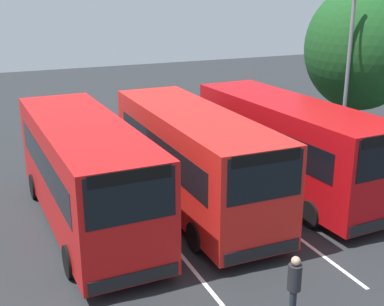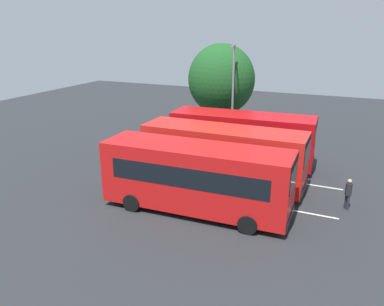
{
  "view_description": "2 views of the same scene",
  "coord_description": "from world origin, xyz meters",
  "px_view_note": "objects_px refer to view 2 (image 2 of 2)",
  "views": [
    {
      "loc": [
        15.42,
        -6.9,
        7.4
      ],
      "look_at": [
        -1.25,
        0.41,
        1.47
      ],
      "focal_mm": 48.05,
      "sensor_mm": 36.0,
      "label": 1
    },
    {
      "loc": [
        6.81,
        -19.85,
        8.87
      ],
      "look_at": [
        -1.31,
        -1.16,
        2.04
      ],
      "focal_mm": 35.75,
      "sensor_mm": 36.0,
      "label": 2
    }
  ],
  "objects_px": {
    "street_lamp": "(233,88)",
    "bus_center_right": "(242,137)",
    "bus_center_left": "(223,155)",
    "bus_far_left": "(196,177)",
    "depot_tree": "(221,80)",
    "pedestrian": "(348,192)"
  },
  "relations": [
    {
      "from": "street_lamp",
      "to": "bus_center_right",
      "type": "bearing_deg",
      "value": 13.36
    },
    {
      "from": "street_lamp",
      "to": "bus_center_left",
      "type": "bearing_deg",
      "value": 1.15
    },
    {
      "from": "bus_far_left",
      "to": "bus_center_right",
      "type": "distance_m",
      "value": 7.56
    },
    {
      "from": "bus_center_right",
      "to": "depot_tree",
      "type": "height_order",
      "value": "depot_tree"
    },
    {
      "from": "pedestrian",
      "to": "street_lamp",
      "type": "distance_m",
      "value": 12.62
    },
    {
      "from": "bus_far_left",
      "to": "pedestrian",
      "type": "relative_size",
      "value": 5.71
    },
    {
      "from": "street_lamp",
      "to": "bus_far_left",
      "type": "bearing_deg",
      "value": -3.86
    },
    {
      "from": "pedestrian",
      "to": "street_lamp",
      "type": "xyz_separation_m",
      "value": [
        -8.83,
        8.34,
        3.44
      ]
    },
    {
      "from": "bus_far_left",
      "to": "bus_center_left",
      "type": "relative_size",
      "value": 1.01
    },
    {
      "from": "bus_far_left",
      "to": "street_lamp",
      "type": "distance_m",
      "value": 11.97
    },
    {
      "from": "bus_far_left",
      "to": "pedestrian",
      "type": "distance_m",
      "value": 7.67
    },
    {
      "from": "bus_far_left",
      "to": "depot_tree",
      "type": "height_order",
      "value": "depot_tree"
    },
    {
      "from": "bus_far_left",
      "to": "depot_tree",
      "type": "xyz_separation_m",
      "value": [
        -3.63,
        13.81,
        2.8
      ]
    },
    {
      "from": "bus_far_left",
      "to": "bus_center_left",
      "type": "height_order",
      "value": "same"
    },
    {
      "from": "bus_far_left",
      "to": "pedestrian",
      "type": "bearing_deg",
      "value": 23.41
    },
    {
      "from": "bus_far_left",
      "to": "bus_center_left",
      "type": "bearing_deg",
      "value": 86.92
    },
    {
      "from": "bus_center_left",
      "to": "depot_tree",
      "type": "height_order",
      "value": "depot_tree"
    },
    {
      "from": "bus_far_left",
      "to": "pedestrian",
      "type": "height_order",
      "value": "bus_far_left"
    },
    {
      "from": "pedestrian",
      "to": "street_lamp",
      "type": "bearing_deg",
      "value": -85.91
    },
    {
      "from": "pedestrian",
      "to": "bus_center_left",
      "type": "bearing_deg",
      "value": -46.63
    },
    {
      "from": "pedestrian",
      "to": "depot_tree",
      "type": "height_order",
      "value": "depot_tree"
    },
    {
      "from": "depot_tree",
      "to": "bus_far_left",
      "type": "bearing_deg",
      "value": -75.26
    }
  ]
}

